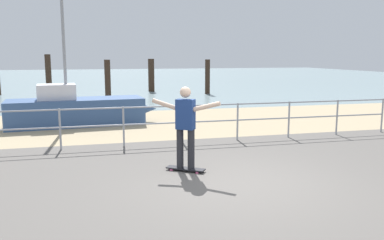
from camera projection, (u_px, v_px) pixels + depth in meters
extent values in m
cube|color=#605B56|center=(261.00, 204.00, 6.43)|extent=(24.00, 10.00, 0.04)
cube|color=tan|center=(167.00, 123.00, 14.09)|extent=(24.00, 6.00, 0.04)
cube|color=#849EA3|center=(116.00, 78.00, 40.87)|extent=(72.00, 50.00, 0.04)
cylinder|color=#9EA0A5|center=(60.00, 130.00, 9.94)|extent=(0.05, 0.05, 1.05)
cylinder|color=#9EA0A5|center=(124.00, 127.00, 10.31)|extent=(0.05, 0.05, 1.05)
cylinder|color=#9EA0A5|center=(183.00, 124.00, 10.69)|extent=(0.05, 0.05, 1.05)
cylinder|color=#9EA0A5|center=(238.00, 122.00, 11.07)|extent=(0.05, 0.05, 1.05)
cylinder|color=#9EA0A5|center=(289.00, 120.00, 11.44)|extent=(0.05, 0.05, 1.05)
cylinder|color=#9EA0A5|center=(337.00, 118.00, 11.82)|extent=(0.05, 0.05, 1.05)
cylinder|color=#9EA0A5|center=(382.00, 116.00, 12.20)|extent=(0.05, 0.05, 1.05)
cylinder|color=#9EA0A5|center=(182.00, 106.00, 10.61)|extent=(12.40, 0.04, 0.04)
cylinder|color=#9EA0A5|center=(183.00, 122.00, 10.68)|extent=(12.40, 0.04, 0.04)
cube|color=#335184|center=(77.00, 112.00, 13.48)|extent=(4.50, 1.77, 0.90)
cone|color=#335184|center=(141.00, 109.00, 14.19)|extent=(1.16, 0.86, 0.77)
cylinder|color=gray|center=(63.00, 38.00, 12.99)|extent=(0.10, 0.10, 3.96)
cube|color=silver|center=(57.00, 92.00, 13.17)|extent=(1.27, 1.00, 0.50)
cube|color=black|center=(186.00, 169.00, 8.17)|extent=(0.77, 0.63, 0.02)
cylinder|color=#E5598C|center=(171.00, 170.00, 8.20)|extent=(0.07, 0.06, 0.06)
cylinder|color=#E5598C|center=(175.00, 168.00, 8.35)|extent=(0.07, 0.06, 0.06)
cylinder|color=#E5598C|center=(197.00, 173.00, 8.00)|extent=(0.07, 0.06, 0.06)
cylinder|color=#E5598C|center=(200.00, 171.00, 8.15)|extent=(0.07, 0.06, 0.06)
cylinder|color=#26262B|center=(180.00, 148.00, 8.14)|extent=(0.14, 0.14, 0.80)
cylinder|color=#26262B|center=(191.00, 149.00, 8.06)|extent=(0.14, 0.14, 0.80)
cube|color=navy|center=(185.00, 114.00, 7.99)|extent=(0.41, 0.37, 0.60)
sphere|color=beige|center=(185.00, 92.00, 7.92)|extent=(0.22, 0.22, 0.22)
cylinder|color=beige|center=(165.00, 104.00, 8.12)|extent=(0.50, 0.39, 0.23)
cylinder|color=beige|center=(207.00, 106.00, 7.80)|extent=(0.50, 0.39, 0.23)
cylinder|color=#332319|center=(49.00, 76.00, 22.12)|extent=(0.32, 0.32, 2.37)
cylinder|color=#332319|center=(108.00, 82.00, 18.98)|extent=(0.28, 0.28, 2.12)
cylinder|color=#332319|center=(151.00, 75.00, 25.71)|extent=(0.39, 0.39, 2.09)
cylinder|color=#332319|center=(207.00, 77.00, 24.05)|extent=(0.29, 0.29, 2.07)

